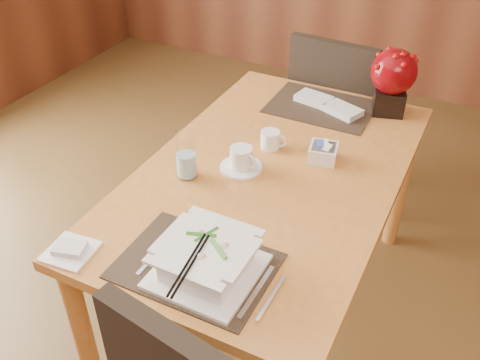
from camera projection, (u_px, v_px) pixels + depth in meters
The scene contains 12 objects.
dining_table at pixel (270, 192), 2.03m from camera, with size 0.90×1.50×0.75m.
placemat_near at pixel (196, 266), 1.58m from camera, with size 0.45×0.33×0.01m, color black.
placemat_far at pixel (321, 107), 2.37m from camera, with size 0.45×0.33×0.01m, color black.
soup_setting at pixel (207, 260), 1.52m from camera, with size 0.29×0.29×0.12m.
coffee_cup at pixel (241, 160), 1.97m from camera, with size 0.16×0.16×0.09m.
water_glass at pixel (186, 156), 1.90m from camera, with size 0.08×0.08×0.18m, color white.
creamer_jug at pixel (270, 140), 2.09m from camera, with size 0.10×0.10×0.07m, color white, non-canonical shape.
sugar_caddy at pixel (323, 153), 2.02m from camera, with size 0.10×0.10×0.06m, color white.
berry_decor at pixel (393, 78), 2.25m from camera, with size 0.19×0.19×0.29m.
napkins_far at pixel (330, 105), 2.35m from camera, with size 0.31×0.11×0.03m, color silver, non-canonical shape.
bread_plate at pixel (70, 252), 1.62m from camera, with size 0.14×0.14×0.01m, color white.
far_chair at pixel (335, 112), 2.76m from camera, with size 0.48×0.48×0.96m.
Camera 1 is at (0.62, -0.90, 1.89)m, focal length 40.00 mm.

